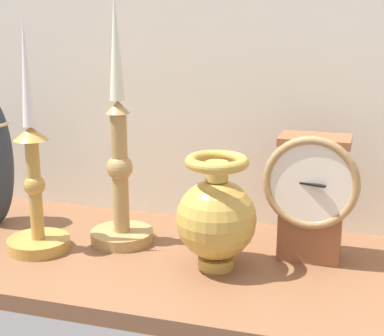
{
  "coord_description": "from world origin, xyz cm",
  "views": [
    {
      "loc": [
        21.58,
        -77.51,
        36.15
      ],
      "look_at": [
        -1.94,
        0.0,
        14.0
      ],
      "focal_mm": 55.09,
      "sensor_mm": 36.0,
      "label": 1
    }
  ],
  "objects_px": {
    "candlestick_tall_center": "(120,171)",
    "brass_vase_bulbous": "(216,215)",
    "mantel_clock": "(312,194)",
    "candlestick_tall_left": "(35,185)"
  },
  "relations": [
    {
      "from": "brass_vase_bulbous",
      "to": "mantel_clock",
      "type": "bearing_deg",
      "value": 29.25
    },
    {
      "from": "candlestick_tall_left",
      "to": "mantel_clock",
      "type": "bearing_deg",
      "value": 11.97
    },
    {
      "from": "candlestick_tall_center",
      "to": "brass_vase_bulbous",
      "type": "xyz_separation_m",
      "value": [
        0.17,
        -0.05,
        -0.04
      ]
    },
    {
      "from": "mantel_clock",
      "to": "candlestick_tall_center",
      "type": "distance_m",
      "value": 0.29
    },
    {
      "from": "candlestick_tall_center",
      "to": "mantel_clock",
      "type": "bearing_deg",
      "value": 3.56
    },
    {
      "from": "candlestick_tall_center",
      "to": "brass_vase_bulbous",
      "type": "height_order",
      "value": "candlestick_tall_center"
    },
    {
      "from": "mantel_clock",
      "to": "candlestick_tall_left",
      "type": "distance_m",
      "value": 0.41
    },
    {
      "from": "mantel_clock",
      "to": "candlestick_tall_center",
      "type": "relative_size",
      "value": 0.49
    },
    {
      "from": "candlestick_tall_left",
      "to": "candlestick_tall_center",
      "type": "height_order",
      "value": "candlestick_tall_center"
    },
    {
      "from": "candlestick_tall_left",
      "to": "brass_vase_bulbous",
      "type": "bearing_deg",
      "value": 3.23
    }
  ]
}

